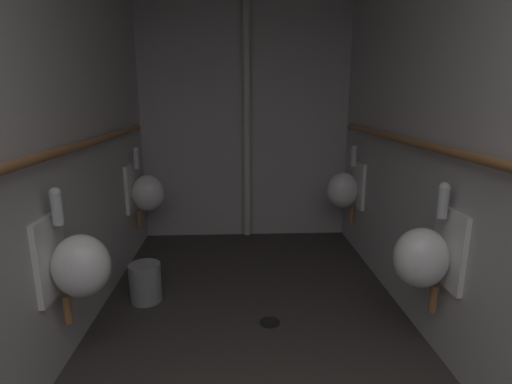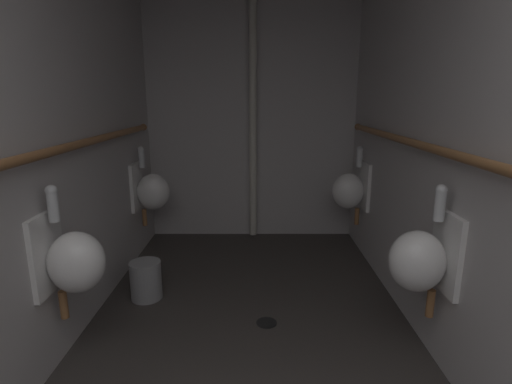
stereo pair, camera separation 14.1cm
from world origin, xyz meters
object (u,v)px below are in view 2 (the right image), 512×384
urinal_right_far (349,190)px  waste_bin (145,280)px  urinal_left_far (150,191)px  floor_drain (265,322)px  standpipe_back_wall (252,111)px  urinal_left_mid (71,261)px  urinal_right_mid (420,259)px

urinal_right_far → waste_bin: urinal_right_far is taller
urinal_left_far → floor_drain: urinal_left_far is taller
urinal_right_far → standpipe_back_wall: standpipe_back_wall is taller
standpipe_back_wall → urinal_right_far: bearing=-27.1°
urinal_left_mid → standpipe_back_wall: 2.43m
floor_drain → waste_bin: bearing=159.0°
urinal_right_mid → floor_drain: 1.11m
urinal_left_far → waste_bin: 0.99m
standpipe_back_wall → waste_bin: (-0.80, -1.35, -1.21)m
urinal_left_mid → floor_drain: 1.30m
urinal_left_far → urinal_right_mid: 2.46m
urinal_right_mid → standpipe_back_wall: standpipe_back_wall is taller
urinal_left_far → waste_bin: urinal_left_far is taller
urinal_right_mid → standpipe_back_wall: size_ratio=0.28×
urinal_right_mid → urinal_right_far: 1.63m
urinal_right_mid → waste_bin: 1.94m
urinal_right_far → waste_bin: bearing=-152.8°
urinal_left_mid → urinal_right_mid: 1.87m
waste_bin → urinal_right_far: bearing=27.2°
urinal_left_mid → urinal_left_far: size_ratio=1.00×
urinal_right_mid → standpipe_back_wall: bearing=113.7°
urinal_left_mid → urinal_right_mid: (1.87, 0.01, 0.00)m
urinal_right_far → standpipe_back_wall: 1.26m
urinal_left_mid → urinal_right_far: size_ratio=1.00×
urinal_right_far → floor_drain: size_ratio=5.39×
urinal_right_mid → floor_drain: bearing=153.9°
floor_drain → urinal_right_far: bearing=56.3°
standpipe_back_wall → waste_bin: standpipe_back_wall is taller
urinal_left_mid → floor_drain: bearing=21.5°
urinal_left_mid → waste_bin: (0.15, 0.76, -0.49)m
urinal_left_mid → urinal_left_far: bearing=90.0°
urinal_left_mid → waste_bin: 0.92m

